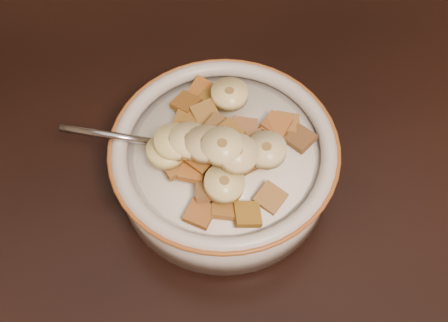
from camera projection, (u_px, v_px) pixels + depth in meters
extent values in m
cube|color=black|center=(280.00, 235.00, 0.49)|extent=(1.42, 0.94, 0.04)
cylinder|color=silver|center=(224.00, 166.00, 0.48)|extent=(0.18, 0.18, 0.04)
cylinder|color=white|center=(224.00, 152.00, 0.46)|extent=(0.15, 0.15, 0.00)
ellipsoid|color=#979A9E|center=(189.00, 148.00, 0.46)|extent=(0.05, 0.04, 0.01)
cube|color=brown|center=(218.00, 127.00, 0.45)|extent=(0.03, 0.03, 0.01)
cube|color=#9D571D|center=(275.00, 126.00, 0.46)|extent=(0.03, 0.03, 0.01)
cube|color=brown|center=(211.00, 100.00, 0.48)|extent=(0.03, 0.03, 0.01)
cube|color=#9A672D|center=(287.00, 124.00, 0.47)|extent=(0.02, 0.02, 0.01)
cube|color=#91571D|center=(246.00, 161.00, 0.44)|extent=(0.03, 0.03, 0.01)
cube|color=#93621E|center=(225.00, 207.00, 0.43)|extent=(0.02, 0.02, 0.01)
cube|color=#9B5A1A|center=(200.00, 214.00, 0.42)|extent=(0.03, 0.03, 0.01)
cube|color=brown|center=(267.00, 148.00, 0.45)|extent=(0.02, 0.02, 0.01)
cube|color=olive|center=(168.00, 148.00, 0.45)|extent=(0.03, 0.03, 0.01)
cube|color=brown|center=(209.00, 189.00, 0.43)|extent=(0.02, 0.02, 0.01)
cube|color=#9A6726|center=(229.00, 133.00, 0.44)|extent=(0.03, 0.03, 0.01)
cube|color=brown|center=(186.00, 103.00, 0.48)|extent=(0.03, 0.03, 0.01)
cube|color=#96591C|center=(202.00, 90.00, 0.49)|extent=(0.03, 0.03, 0.01)
cube|color=brown|center=(251.00, 143.00, 0.44)|extent=(0.02, 0.02, 0.01)
cube|color=#96531A|center=(277.00, 125.00, 0.46)|extent=(0.03, 0.03, 0.01)
cube|color=#9C5B19|center=(193.00, 170.00, 0.44)|extent=(0.03, 0.03, 0.01)
cube|color=olive|center=(271.00, 198.00, 0.43)|extent=(0.03, 0.03, 0.01)
cube|color=brown|center=(233.00, 160.00, 0.43)|extent=(0.03, 0.03, 0.01)
cube|color=#925932|center=(244.00, 130.00, 0.45)|extent=(0.02, 0.03, 0.01)
cube|color=brown|center=(201.00, 158.00, 0.44)|extent=(0.03, 0.03, 0.01)
cube|color=#8F6218|center=(247.00, 214.00, 0.42)|extent=(0.02, 0.02, 0.01)
cube|color=olive|center=(187.00, 121.00, 0.47)|extent=(0.03, 0.03, 0.01)
cube|color=brown|center=(205.00, 114.00, 0.47)|extent=(0.03, 0.03, 0.01)
cube|color=olive|center=(176.00, 166.00, 0.44)|extent=(0.03, 0.03, 0.01)
cube|color=brown|center=(301.00, 139.00, 0.46)|extent=(0.03, 0.03, 0.01)
cylinder|color=#EAD37B|center=(230.00, 94.00, 0.47)|extent=(0.04, 0.04, 0.01)
cylinder|color=beige|center=(190.00, 141.00, 0.43)|extent=(0.04, 0.04, 0.01)
cylinder|color=#FFF4A2|center=(222.00, 146.00, 0.42)|extent=(0.04, 0.04, 0.01)
cylinder|color=#F8E99F|center=(224.00, 184.00, 0.42)|extent=(0.04, 0.04, 0.01)
cylinder|color=#CCC288|center=(266.00, 150.00, 0.43)|extent=(0.04, 0.04, 0.01)
cylinder|color=#F8EC7D|center=(174.00, 142.00, 0.43)|extent=(0.04, 0.04, 0.01)
cylinder|color=#FBEF7F|center=(166.00, 151.00, 0.44)|extent=(0.04, 0.04, 0.02)
cylinder|color=beige|center=(206.00, 144.00, 0.43)|extent=(0.04, 0.04, 0.01)
cylinder|color=beige|center=(238.00, 154.00, 0.42)|extent=(0.03, 0.04, 0.02)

